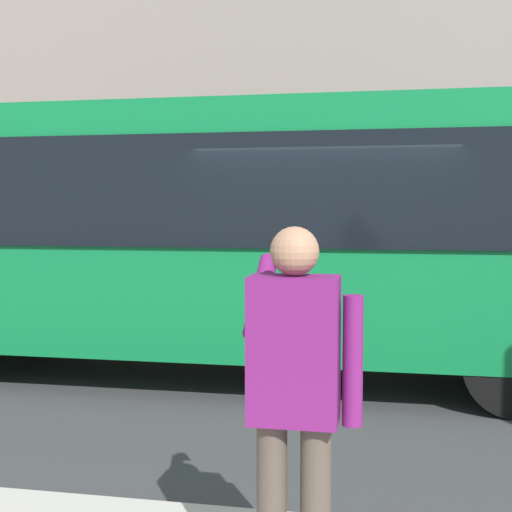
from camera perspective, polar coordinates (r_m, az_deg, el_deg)
The scene contains 4 objects.
ground_plane at distance 7.64m, azimuth 6.16°, elevation -10.65°, with size 60.00×60.00×0.00m, color #38383A.
building_facade_far at distance 14.75m, azimuth 8.71°, elevation 19.93°, with size 28.00×1.55×12.00m.
red_bus at distance 7.87m, azimuth -2.59°, elevation 2.21°, with size 9.05×2.54×3.08m.
pedestrian_photographer at distance 3.13m, azimuth 3.27°, elevation -10.61°, with size 0.53×0.52×1.70m.
Camera 1 is at (-0.59, 7.37, 1.93)m, focal length 47.99 mm.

